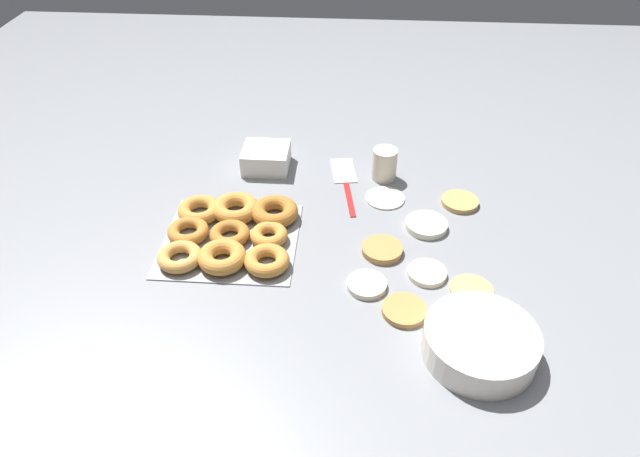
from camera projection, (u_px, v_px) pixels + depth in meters
The scene contains 14 objects.
ground_plane at pixel (354, 242), 1.28m from camera, with size 3.00×3.00×0.00m, color gray.
pancake_0 at pixel (460, 202), 1.39m from camera, with size 0.09×0.09×0.01m, color tan.
pancake_1 at pixel (385, 197), 1.40m from camera, with size 0.10×0.10×0.01m, color beige.
pancake_2 at pixel (382, 250), 1.25m from camera, with size 0.09×0.09×0.02m, color #B27F42.
pancake_3 at pixel (426, 225), 1.31m from camera, with size 0.10×0.10×0.02m, color silver.
pancake_4 at pixel (367, 285), 1.16m from camera, with size 0.08×0.08×0.01m, color beige.
pancake_5 at pixel (427, 273), 1.19m from camera, with size 0.08×0.08×0.01m, color beige.
pancake_6 at pixel (472, 288), 1.15m from camera, with size 0.09×0.09×0.01m, color tan.
pancake_7 at pixel (404, 310), 1.11m from camera, with size 0.09×0.09×0.01m, color #B27F42.
donut_tray at pixel (232, 232), 1.28m from camera, with size 0.29×0.30×0.04m.
batter_bowl at pixel (480, 343), 1.01m from camera, with size 0.20×0.20×0.06m.
container_stack at pixel (266, 158), 1.50m from camera, with size 0.11×0.12×0.06m.
paper_cup at pixel (385, 164), 1.46m from camera, with size 0.06×0.06×0.08m.
spatula at pixel (345, 176), 1.48m from camera, with size 0.27×0.08×0.01m.
Camera 1 is at (0.98, -0.01, 0.82)m, focal length 32.00 mm.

